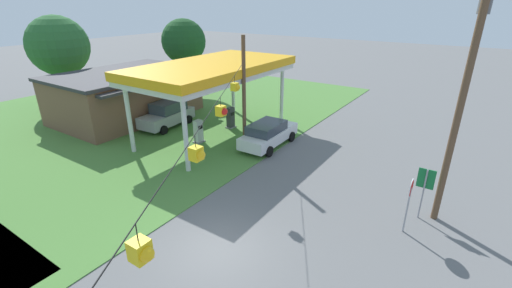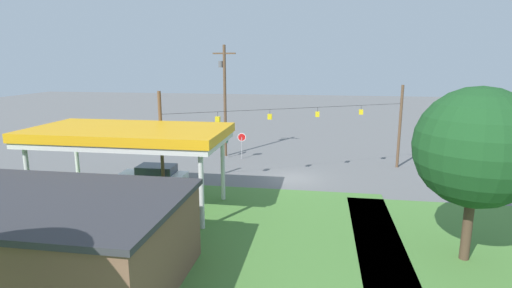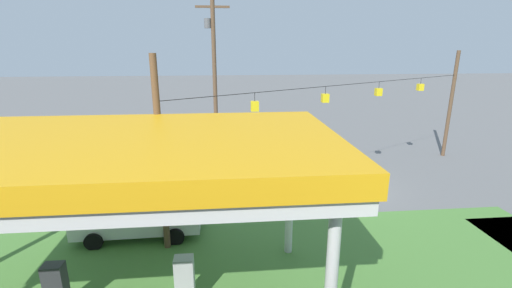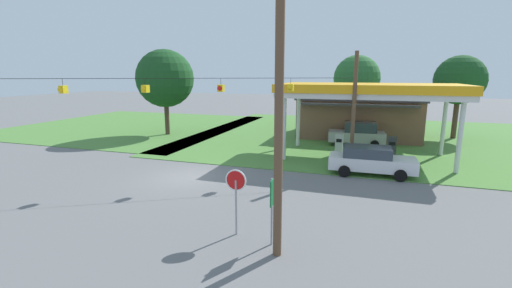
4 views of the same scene
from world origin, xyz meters
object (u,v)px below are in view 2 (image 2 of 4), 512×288
(gas_station_store, at_px, (50,241))
(fuel_pump_near, at_px, (159,198))
(route_sign, at_px, (227,140))
(gas_station_canopy, at_px, (129,136))
(utility_pole_main, at_px, (224,95))
(tree_west_verge, at_px, (476,148))
(car_at_pumps_front, at_px, (154,176))
(stop_sign_roadside, at_px, (242,140))
(car_at_pumps_rear, at_px, (107,219))
(fuel_pump_far, at_px, (107,195))

(gas_station_store, height_order, fuel_pump_near, gas_station_store)
(route_sign, bearing_deg, gas_station_canopy, 78.91)
(utility_pole_main, distance_m, tree_west_verge, 24.67)
(tree_west_verge, bearing_deg, car_at_pumps_front, -23.07)
(car_at_pumps_front, relative_size, tree_west_verge, 0.60)
(stop_sign_roadside, bearing_deg, gas_station_store, -98.74)
(stop_sign_roadside, relative_size, route_sign, 1.04)
(stop_sign_roadside, relative_size, tree_west_verge, 0.31)
(car_at_pumps_front, height_order, tree_west_verge, tree_west_verge)
(fuel_pump_near, xyz_separation_m, route_sign, (-1.01, -14.26, 0.94))
(route_sign, bearing_deg, car_at_pumps_front, 72.30)
(route_sign, distance_m, utility_pole_main, 4.30)
(gas_station_canopy, height_order, car_at_pumps_rear, gas_station_canopy)
(car_at_pumps_rear, height_order, route_sign, route_sign)
(gas_station_canopy, xyz_separation_m, fuel_pump_near, (-1.78, -0.00, -3.93))
(fuel_pump_near, xyz_separation_m, car_at_pumps_front, (2.18, -4.25, 0.11))
(fuel_pump_far, distance_m, route_sign, 15.01)
(car_at_pumps_rear, xyz_separation_m, tree_west_verge, (-17.88, -0.44, 4.42))
(gas_station_canopy, bearing_deg, fuel_pump_far, -0.05)
(fuel_pump_far, xyz_separation_m, car_at_pumps_rear, (-2.44, 4.26, 0.23))
(gas_station_store, distance_m, car_at_pumps_front, 13.17)
(car_at_pumps_rear, distance_m, route_sign, 18.66)
(car_at_pumps_front, bearing_deg, stop_sign_roadside, -116.98)
(gas_station_store, height_order, utility_pole_main, utility_pole_main)
(car_at_pumps_front, bearing_deg, route_sign, -108.88)
(fuel_pump_far, relative_size, tree_west_verge, 0.20)
(gas_station_canopy, relative_size, car_at_pumps_front, 2.44)
(car_at_pumps_front, bearing_deg, fuel_pump_near, 116.04)
(car_at_pumps_rear, xyz_separation_m, stop_sign_roadside, (-3.63, -18.18, 0.82))
(gas_station_canopy, bearing_deg, gas_station_store, 95.05)
(gas_station_store, bearing_deg, gas_station_canopy, -84.95)
(fuel_pump_far, relative_size, car_at_pumps_front, 0.33)
(route_sign, relative_size, tree_west_verge, 0.29)
(car_at_pumps_front, distance_m, route_sign, 10.55)
(gas_station_canopy, distance_m, route_sign, 14.84)
(utility_pole_main, height_order, tree_west_verge, utility_pole_main)
(fuel_pump_near, relative_size, utility_pole_main, 0.15)
(gas_station_canopy, distance_m, car_at_pumps_front, 5.73)
(gas_station_canopy, height_order, fuel_pump_near, gas_station_canopy)
(utility_pole_main, bearing_deg, gas_station_canopy, 80.73)
(gas_station_canopy, height_order, utility_pole_main, utility_pole_main)
(gas_station_canopy, relative_size, gas_station_store, 1.10)
(fuel_pump_far, distance_m, utility_pole_main, 16.30)
(gas_station_store, bearing_deg, stop_sign_roadside, -98.74)
(fuel_pump_far, bearing_deg, route_sign, -107.80)
(gas_station_canopy, xyz_separation_m, tree_west_verge, (-18.53, 3.81, 0.72))
(stop_sign_roadside, relative_size, utility_pole_main, 0.23)
(car_at_pumps_rear, bearing_deg, fuel_pump_near, 70.65)
(car_at_pumps_front, relative_size, utility_pole_main, 0.46)
(fuel_pump_far, height_order, utility_pole_main, utility_pole_main)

